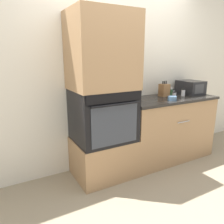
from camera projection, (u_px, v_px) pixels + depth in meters
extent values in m
plane|color=gray|center=(140.00, 177.00, 2.79)|extent=(12.00, 12.00, 0.00)
cube|color=silver|center=(115.00, 75.00, 3.01)|extent=(8.00, 0.05, 2.50)
cube|color=#A87F56|center=(103.00, 157.00, 2.81)|extent=(0.73, 0.60, 0.49)
cube|color=black|center=(103.00, 115.00, 2.67)|extent=(0.71, 0.59, 0.63)
cube|color=black|center=(115.00, 98.00, 2.35)|extent=(0.68, 0.01, 0.11)
cube|color=orange|center=(115.00, 98.00, 2.34)|extent=(0.09, 0.00, 0.03)
cube|color=#333842|center=(115.00, 125.00, 2.42)|extent=(0.58, 0.01, 0.47)
cylinder|color=black|center=(117.00, 105.00, 2.34)|extent=(0.60, 0.02, 0.02)
cube|color=#A87F56|center=(102.00, 51.00, 2.48)|extent=(0.73, 0.60, 0.87)
cube|color=#A87F56|center=(167.00, 129.00, 3.26)|extent=(1.39, 0.60, 0.89)
cube|color=black|center=(169.00, 99.00, 3.14)|extent=(1.41, 0.63, 0.03)
cylinder|color=#B7B7BC|center=(184.00, 122.00, 2.94)|extent=(0.22, 0.01, 0.01)
cube|color=#232326|center=(190.00, 87.00, 3.40)|extent=(0.31, 0.36, 0.21)
cube|color=#3D3D3F|center=(199.00, 89.00, 3.23)|extent=(0.19, 0.01, 0.14)
cube|color=olive|center=(164.00, 90.00, 3.21)|extent=(0.13, 0.12, 0.18)
cylinder|color=black|center=(163.00, 83.00, 3.16)|extent=(0.02, 0.02, 0.04)
cylinder|color=black|center=(165.00, 83.00, 3.18)|extent=(0.02, 0.02, 0.04)
cylinder|color=black|center=(166.00, 82.00, 3.19)|extent=(0.02, 0.02, 0.04)
cylinder|color=#517599|center=(172.00, 98.00, 2.92)|extent=(0.12, 0.12, 0.06)
cylinder|color=#427047|center=(171.00, 92.00, 3.32)|extent=(0.04, 0.04, 0.09)
cylinder|color=#B7B7BC|center=(172.00, 89.00, 3.31)|extent=(0.04, 0.04, 0.02)
cylinder|color=silver|center=(174.00, 94.00, 3.25)|extent=(0.06, 0.06, 0.05)
cylinder|color=black|center=(174.00, 92.00, 3.24)|extent=(0.05, 0.05, 0.01)
cylinder|color=silver|center=(173.00, 92.00, 3.41)|extent=(0.05, 0.05, 0.06)
cylinder|color=black|center=(173.00, 90.00, 3.40)|extent=(0.05, 0.05, 0.02)
cylinder|color=silver|center=(183.00, 93.00, 3.24)|extent=(0.05, 0.05, 0.09)
cylinder|color=black|center=(183.00, 89.00, 3.23)|extent=(0.05, 0.05, 0.03)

